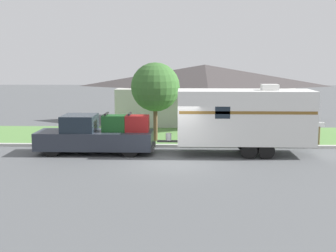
# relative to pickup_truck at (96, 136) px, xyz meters

# --- Properties ---
(ground_plane) EXTENTS (120.00, 120.00, 0.00)m
(ground_plane) POSITION_rel_pickup_truck_xyz_m (3.87, -1.97, -0.90)
(ground_plane) COLOR #515456
(curb_strip) EXTENTS (80.00, 0.30, 0.14)m
(curb_strip) POSITION_rel_pickup_truck_xyz_m (3.87, 1.78, -0.83)
(curb_strip) COLOR #ADADA8
(curb_strip) RESTS_ON ground_plane
(lawn_strip) EXTENTS (80.00, 7.00, 0.03)m
(lawn_strip) POSITION_rel_pickup_truck_xyz_m (3.87, 5.43, -0.88)
(lawn_strip) COLOR #568442
(lawn_strip) RESTS_ON ground_plane
(house_across_street) EXTENTS (13.44, 8.19, 4.22)m
(house_across_street) POSITION_rel_pickup_truck_xyz_m (5.92, 12.24, 1.29)
(house_across_street) COLOR #B2B2A8
(house_across_street) RESTS_ON ground_plane
(pickup_truck) EXTENTS (5.85, 2.00, 2.04)m
(pickup_truck) POSITION_rel_pickup_truck_xyz_m (0.00, 0.00, 0.00)
(pickup_truck) COLOR black
(pickup_truck) RESTS_ON ground_plane
(travel_trailer) EXTENTS (7.57, 2.34, 3.47)m
(travel_trailer) POSITION_rel_pickup_truck_xyz_m (7.38, -0.00, 0.98)
(travel_trailer) COLOR black
(travel_trailer) RESTS_ON ground_plane
(mailbox) EXTENTS (0.48, 0.20, 1.29)m
(mailbox) POSITION_rel_pickup_truck_xyz_m (11.72, 2.39, 0.10)
(mailbox) COLOR brown
(mailbox) RESTS_ON ground_plane
(tree_in_yard) EXTENTS (2.77, 2.77, 4.49)m
(tree_in_yard) POSITION_rel_pickup_truck_xyz_m (2.77, 3.54, 2.20)
(tree_in_yard) COLOR brown
(tree_in_yard) RESTS_ON ground_plane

